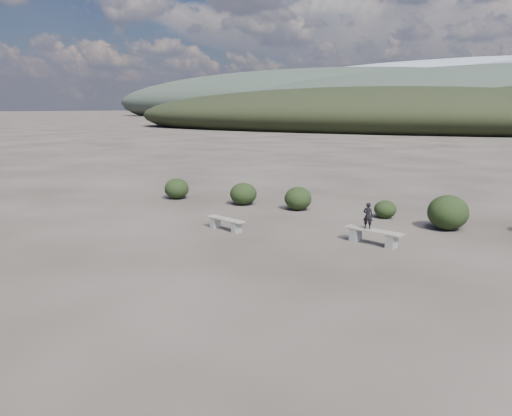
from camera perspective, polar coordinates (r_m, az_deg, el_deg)
The scene contains 9 objects.
ground at distance 14.28m, azimuth -5.31°, elevation -6.94°, with size 1200.00×1200.00×0.00m, color #2D2723.
bench_left at distance 18.58m, azimuth -3.48°, elevation -1.73°, with size 1.80×0.81×0.44m.
bench_right at distance 17.05m, azimuth 13.24°, elevation -3.09°, with size 2.06×0.84×0.50m.
seated_person at distance 17.00m, azimuth 12.67°, elevation -0.86°, with size 0.33×0.21×0.89m, color black.
shrub_a at distance 23.39m, azimuth -1.46°, elevation 1.63°, with size 1.26×1.26×1.03m, color black.
shrub_b at distance 22.24m, azimuth 4.82°, elevation 1.09°, with size 1.21×1.21×1.03m, color black.
shrub_c at distance 21.27m, azimuth 14.55°, elevation -0.13°, with size 0.91×0.91×0.73m, color black.
shrub_d at distance 19.89m, azimuth 21.09°, elevation -0.47°, with size 1.49×1.49×1.30m, color black.
shrub_f at distance 25.24m, azimuth -9.05°, elevation 2.21°, with size 1.21×1.21×1.03m, color black.
Camera 1 is at (7.73, -11.14, 4.48)m, focal length 35.00 mm.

